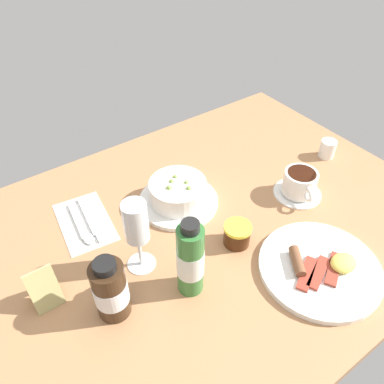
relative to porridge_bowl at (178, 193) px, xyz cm
name	(u,v)px	position (x,y,z in cm)	size (l,w,h in cm)	color
ground_plane	(213,224)	(-3.59, 9.89, -4.86)	(110.00, 84.00, 3.00)	#A8754C
porridge_bowl	(178,193)	(0.00, 0.00, 0.00)	(20.07, 20.07, 7.45)	white
cutlery_setting	(85,223)	(22.25, -7.03, -3.09)	(13.59, 19.97, 0.90)	white
coffee_cup	(299,184)	(-27.28, 15.05, 0.06)	(12.30, 12.70, 7.00)	white
creamer_jug	(327,149)	(-46.48, 8.19, -0.67)	(5.10, 4.85, 5.74)	white
wine_glass	(136,226)	(17.16, 11.33, 8.74)	(6.19, 6.19, 17.78)	white
jam_jar	(235,235)	(-3.12, 18.49, -0.68)	(6.29, 6.29, 5.28)	#42200D
sauce_bottle_brown	(110,290)	(26.87, 18.02, 3.34)	(6.50, 6.50, 14.64)	#382314
sauce_bottle_green	(190,260)	(11.78, 22.14, 5.31)	(5.38, 5.38, 18.78)	#337233
breakfast_plate	(320,268)	(-13.04, 34.84, -2.45)	(25.87, 25.87, 3.70)	white
menu_card	(42,285)	(36.75, 7.89, 1.12)	(5.48, 6.06, 9.08)	tan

